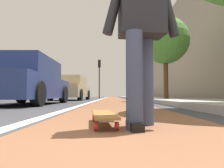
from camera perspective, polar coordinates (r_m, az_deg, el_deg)
ground_plane at (r=10.89m, az=0.74°, el=-4.87°), size 80.00×80.00×0.00m
bike_lane_paint at (r=24.89m, az=0.25°, el=-4.03°), size 56.00×1.82×0.00m
lane_stripe_white at (r=20.91m, az=-2.59°, el=-4.15°), size 52.00×0.16×0.01m
sidewalk_curb at (r=19.15m, az=9.40°, el=-3.97°), size 52.00×3.20×0.14m
building_facade at (r=24.00m, az=14.68°, el=6.00°), size 40.00×1.20×8.30m
skateboard at (r=1.93m, az=-2.42°, el=-8.96°), size 0.86×0.30×0.11m
skater_person at (r=1.91m, az=8.35°, el=16.78°), size 0.48×0.72×1.64m
parked_car_near at (r=7.08m, az=-22.92°, el=0.44°), size 4.36×1.89×1.49m
parked_car_mid at (r=13.12m, az=-11.66°, el=-1.36°), size 4.64×2.07×1.50m
traffic_light at (r=21.15m, az=-3.65°, el=3.55°), size 0.33×0.28×4.09m
street_tree_mid at (r=10.79m, az=15.02°, el=11.85°), size 2.40×2.40×4.31m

